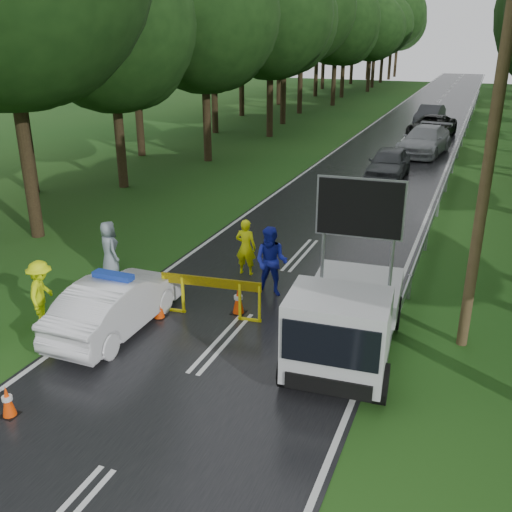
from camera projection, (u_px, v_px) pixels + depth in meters
The scene contains 22 objects.
ground at pixel (222, 342), 13.33m from camera, with size 160.00×160.00×0.00m, color #194A15.
road at pixel (406, 137), 39.25m from camera, with size 7.00×140.00×0.02m, color black.
guardrail at pixel (464, 134), 37.48m from camera, with size 0.12×60.06×0.70m.
utility_pole_near at pixel (495, 123), 11.41m from camera, with size 1.40×0.24×10.00m.
utility_pole_mid at pixel (499, 63), 33.87m from camera, with size 1.40×0.24×10.00m.
utility_pole_far at pixel (500, 51), 56.33m from camera, with size 1.40×0.24×10.00m.
police_sedan at pixel (116, 304), 13.65m from camera, with size 1.47×4.11×1.48m.
work_truck at pixel (346, 318), 12.26m from camera, with size 2.44×4.88×3.77m.
barrier at pixel (211, 287), 14.23m from camera, with size 2.61×0.37×1.08m.
officer at pixel (246, 247), 16.77m from camera, with size 0.63×0.41×1.72m, color #F3FF0D.
civilian at pixel (271, 262), 15.41m from camera, with size 0.95×0.74×1.95m, color #1A24AD.
bystander_left at pixel (42, 294), 13.82m from camera, with size 1.09×0.63×1.69m, color #E5FF0D.
bystander_right at pixel (109, 248), 16.77m from camera, with size 0.81×0.53×1.65m, color #8694A1.
queue_car_first at pixel (389, 163), 28.01m from camera, with size 1.78×4.43×1.51m, color #42454A.
queue_car_second at pixel (425, 141), 33.59m from camera, with size 2.27×5.59×1.62m, color #A6A7AE.
queue_car_third at pixel (432, 127), 38.87m from camera, with size 2.51×5.45×1.52m, color black.
queue_car_fourth at pixel (430, 115), 44.31m from camera, with size 1.60×4.60×1.52m, color #3A3B41.
cone_near_left at pixel (8, 402), 10.65m from camera, with size 0.31×0.31×0.66m.
cone_center at pixel (238, 300), 14.56m from camera, with size 0.36×0.36×0.76m.
cone_far at pixel (311, 294), 14.87m from camera, with size 0.37×0.37×0.78m.
cone_left_mid at pixel (158, 306), 14.33m from camera, with size 0.34×0.34×0.72m.
cone_right at pixel (363, 305), 14.29m from camera, with size 0.37×0.37×0.79m.
Camera 1 is at (5.07, -10.54, 6.75)m, focal length 40.00 mm.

